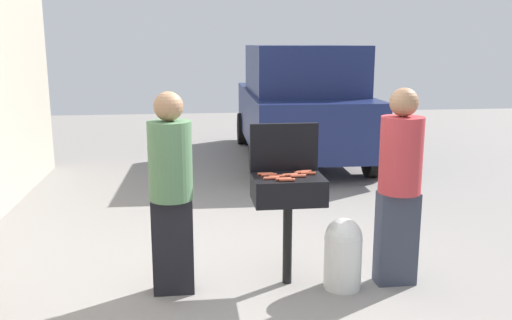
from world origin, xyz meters
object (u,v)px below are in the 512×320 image
object	(u,v)px
hot_dog_5	(302,173)
parked_minivan	(300,102)
hot_dog_9	(271,178)
hot_dog_10	(265,174)
propane_tank	(343,252)
person_right	(400,180)
person_left	(171,187)
hot_dog_1	(277,176)
hot_dog_3	(304,172)
bbq_grill	(288,193)
hot_dog_0	(298,176)
hot_dog_7	(308,173)
hot_dog_6	(290,175)
hot_dog_4	(269,175)
hot_dog_2	(283,179)
hot_dog_8	(287,180)

from	to	relation	value
hot_dog_5	parked_minivan	distance (m)	5.21
hot_dog_9	hot_dog_10	xyz separation A→B (m)	(-0.03, 0.15, 0.00)
hot_dog_5	propane_tank	bearing A→B (deg)	-34.06
hot_dog_9	person_right	size ratio (longest dim) A/B	0.08
parked_minivan	person_left	bearing A→B (deg)	69.34
hot_dog_9	hot_dog_1	bearing A→B (deg)	42.19
hot_dog_3	person_right	distance (m)	0.81
hot_dog_3	person_left	distance (m)	1.14
propane_tank	bbq_grill	bearing A→B (deg)	161.74
hot_dog_0	hot_dog_7	size ratio (longest dim) A/B	1.00
hot_dog_6	propane_tank	xyz separation A→B (m)	(0.44, -0.15, -0.65)
hot_dog_4	hot_dog_5	world-z (taller)	same
hot_dog_2	hot_dog_4	size ratio (longest dim) A/B	1.00
hot_dog_1	hot_dog_2	xyz separation A→B (m)	(0.04, -0.09, 0.00)
hot_dog_7	propane_tank	distance (m)	0.73
hot_dog_9	hot_dog_3	bearing A→B (deg)	31.02
hot_dog_2	hot_dog_3	world-z (taller)	same
propane_tank	hot_dog_7	bearing A→B (deg)	145.23
hot_dog_2	bbq_grill	bearing A→B (deg)	63.38
hot_dog_7	parked_minivan	size ratio (longest dim) A/B	0.03
hot_dog_3	hot_dog_9	distance (m)	0.37
person_left	hot_dog_0	bearing A→B (deg)	-8.77
hot_dog_8	hot_dog_2	bearing A→B (deg)	127.67
bbq_grill	hot_dog_5	distance (m)	0.22
bbq_grill	person_left	world-z (taller)	person_left
hot_dog_3	hot_dog_5	size ratio (longest dim) A/B	1.00
hot_dog_2	parked_minivan	bearing A→B (deg)	76.88
hot_dog_2	hot_dog_7	size ratio (longest dim) A/B	1.00
hot_dog_0	hot_dog_4	distance (m)	0.25
hot_dog_0	parked_minivan	bearing A→B (deg)	78.15
hot_dog_1	hot_dog_10	distance (m)	0.13
hot_dog_3	hot_dog_7	distance (m)	0.07
hot_dog_4	hot_dog_7	distance (m)	0.34
hot_dog_10	parked_minivan	world-z (taller)	parked_minivan
hot_dog_9	bbq_grill	bearing A→B (deg)	28.34
bbq_grill	hot_dog_4	size ratio (longest dim) A/B	7.37
hot_dog_2	person_left	bearing A→B (deg)	175.01
hot_dog_3	hot_dog_10	distance (m)	0.35
hot_dog_0	hot_dog_3	world-z (taller)	same
hot_dog_1	hot_dog_6	world-z (taller)	same
person_right	parked_minivan	bearing A→B (deg)	-88.32
hot_dog_8	hot_dog_9	xyz separation A→B (m)	(-0.12, 0.08, 0.00)
person_left	hot_dog_6	bearing A→B (deg)	-6.14
hot_dog_0	hot_dog_8	size ratio (longest dim) A/B	1.00
hot_dog_4	hot_dog_10	size ratio (longest dim) A/B	1.00
hot_dog_5	hot_dog_6	bearing A→B (deg)	-149.44
person_left	person_right	distance (m)	1.91
hot_dog_0	hot_dog_10	world-z (taller)	same
parked_minivan	bbq_grill	bearing A→B (deg)	78.94
hot_dog_3	hot_dog_9	bearing A→B (deg)	-148.98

